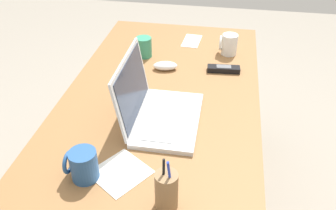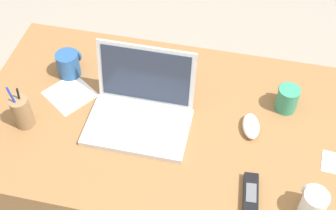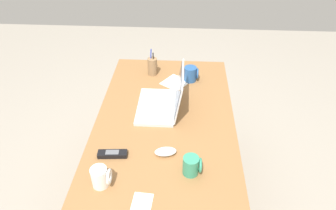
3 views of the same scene
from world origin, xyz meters
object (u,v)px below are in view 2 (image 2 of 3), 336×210
Objects in this scene: laptop at (140,109)px; computer_mouse at (251,126)px; coffee_mug_white at (287,98)px; coffee_mug_tall at (69,64)px; cordless_phone at (251,195)px; pen_holder at (22,112)px; coffee_mug_spare at (313,203)px.

laptop reaches higher than computer_mouse.
computer_mouse is 1.14× the size of coffee_mug_white.
laptop is at bearing 175.25° from computer_mouse.
coffee_mug_white is 0.80m from coffee_mug_tall.
coffee_mug_white is at bearing 0.24° from coffee_mug_tall.
laptop reaches higher than cordless_phone.
laptop is at bearing 15.35° from pen_holder.
laptop is 0.46m from cordless_phone.
computer_mouse is at bearing 5.25° from laptop.
coffee_mug_white is at bearing 18.42° from laptop.
computer_mouse is at bearing 10.42° from pen_holder.
laptop is 0.62m from coffee_mug_spare.
coffee_mug_tall is at bearing 151.88° from cordless_phone.
pen_holder reaches higher than coffee_mug_white.
coffee_mug_spare is (0.20, -0.27, 0.03)m from computer_mouse.
coffee_mug_spare reaches higher than cordless_phone.
cordless_phone is at bearing -102.24° from coffee_mug_white.
cordless_phone is (0.03, -0.26, -0.01)m from computer_mouse.
laptop reaches higher than coffee_mug_tall.
coffee_mug_spare reaches higher than computer_mouse.
coffee_mug_tall is (-0.80, -0.00, 0.00)m from coffee_mug_white.
computer_mouse is 0.34m from coffee_mug_spare.
coffee_mug_spare is 0.54× the size of pen_holder.
coffee_mug_spare is 0.18m from cordless_phone.
coffee_mug_tall is 0.54× the size of pen_holder.
coffee_mug_white reaches higher than computer_mouse.
computer_mouse is at bearing -130.78° from coffee_mug_white.
coffee_mug_white is 0.65× the size of cordless_phone.
pen_holder is at bearing -162.92° from coffee_mug_white.
computer_mouse is at bearing 95.62° from cordless_phone.
computer_mouse is 1.08× the size of coffee_mug_spare.
computer_mouse is 0.26m from cordless_phone.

